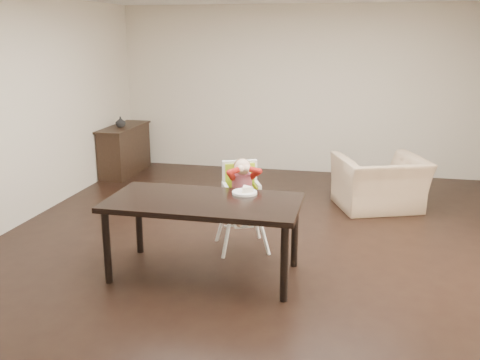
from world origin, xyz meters
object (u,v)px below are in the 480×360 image
(dining_table, at_px, (203,208))
(armchair, at_px, (380,174))
(high_chair, at_px, (242,185))
(sideboard, at_px, (125,150))

(dining_table, relative_size, armchair, 1.68)
(high_chair, height_order, armchair, high_chair)
(high_chair, distance_m, armchair, 2.25)
(high_chair, xyz_separation_m, armchair, (1.48, 1.68, -0.23))
(dining_table, distance_m, sideboard, 4.17)
(high_chair, bearing_deg, sideboard, 110.92)
(high_chair, bearing_deg, dining_table, -128.06)
(dining_table, distance_m, armchair, 2.95)
(dining_table, xyz_separation_m, armchair, (1.69, 2.42, -0.20))
(high_chair, distance_m, sideboard, 3.72)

